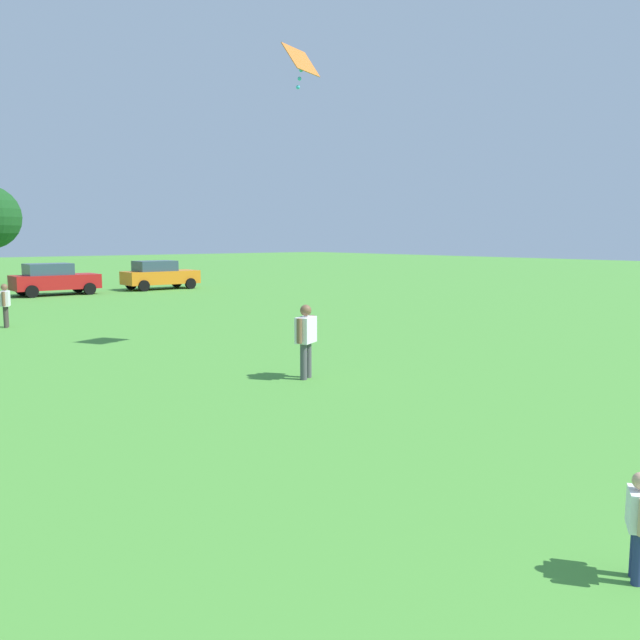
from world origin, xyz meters
The scene contains 6 objects.
child_kite_flyer centered at (0.41, 4.66, 0.60)m, with size 0.41×0.33×1.00m.
adult_bystander centered at (3.26, 13.17, 0.96)m, with size 0.69×0.51×1.61m.
bystander_near_trees centered at (0.28, 25.98, 0.88)m, with size 0.43×0.66×1.48m.
kite centered at (5.37, 16.09, 7.51)m, with size 1.21×0.85×1.09m.
parked_car_red_2 centered at (5.47, 37.82, 0.86)m, with size 4.30×2.02×1.68m.
parked_car_orange_3 centered at (11.53, 38.01, 0.86)m, with size 4.30×2.02×1.68m.
Camera 1 is at (-5.24, 2.15, 3.05)m, focal length 36.72 mm.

